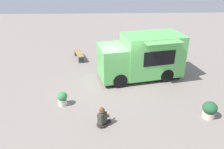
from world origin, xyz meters
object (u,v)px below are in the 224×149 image
object	(u,v)px
food_truck	(142,58)
plaza_bench	(79,54)
planter_flowering_near	(210,110)
person_customer	(103,118)
planter_flowering_far	(62,98)

from	to	relation	value
food_truck	plaza_bench	world-z (taller)	food_truck
planter_flowering_near	person_customer	bearing A→B (deg)	4.37
planter_flowering_far	plaza_bench	size ratio (longest dim) A/B	0.39
food_truck	planter_flowering_near	xyz separation A→B (m)	(-2.32, 4.03, -0.81)
food_truck	plaza_bench	xyz separation A→B (m)	(3.91, -2.96, -0.84)
food_truck	person_customer	xyz separation A→B (m)	(2.26, 4.38, -0.87)
person_customer	plaza_bench	size ratio (longest dim) A/B	0.49
food_truck	plaza_bench	size ratio (longest dim) A/B	2.84
person_customer	planter_flowering_near	distance (m)	4.60
plaza_bench	planter_flowering_near	bearing A→B (deg)	131.69
food_truck	person_customer	size ratio (longest dim) A/B	5.77
planter_flowering_far	planter_flowering_near	bearing A→B (deg)	169.32
food_truck	planter_flowering_near	world-z (taller)	food_truck
food_truck	plaza_bench	bearing A→B (deg)	-37.13
planter_flowering_far	person_customer	bearing A→B (deg)	140.14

